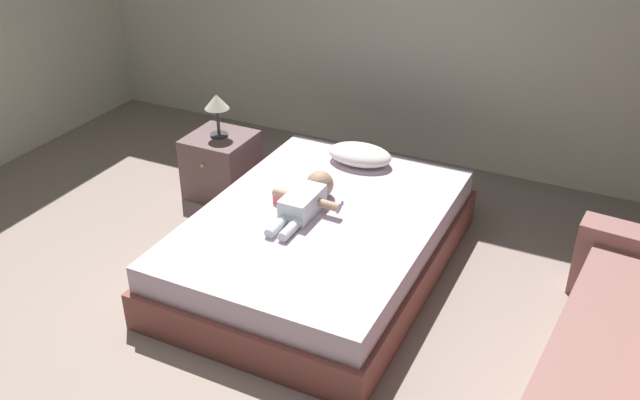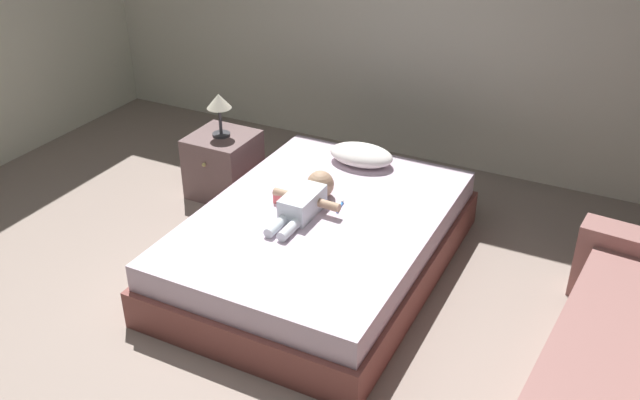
# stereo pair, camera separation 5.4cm
# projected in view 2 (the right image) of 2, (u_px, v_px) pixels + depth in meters

# --- Properties ---
(ground_plane) EXTENTS (8.00, 8.00, 0.00)m
(ground_plane) POSITION_uv_depth(u_px,v_px,m) (207.00, 360.00, 3.83)
(ground_plane) COLOR gray
(wall_behind_bed) EXTENTS (8.00, 0.12, 2.56)m
(wall_behind_bed) POSITION_uv_depth(u_px,v_px,m) (412.00, 6.00, 5.53)
(wall_behind_bed) COLOR silver
(wall_behind_bed) RESTS_ON ground_plane
(bed) EXTENTS (1.48, 2.09, 0.42)m
(bed) POSITION_uv_depth(u_px,v_px,m) (320.00, 242.00, 4.49)
(bed) COLOR brown
(bed) RESTS_ON ground_plane
(pillow) EXTENTS (0.47, 0.30, 0.14)m
(pillow) POSITION_uv_depth(u_px,v_px,m) (361.00, 155.00, 4.97)
(pillow) COLOR white
(pillow) RESTS_ON bed
(baby) EXTENTS (0.47, 0.69, 0.18)m
(baby) POSITION_uv_depth(u_px,v_px,m) (307.00, 198.00, 4.40)
(baby) COLOR silver
(baby) RESTS_ON bed
(toothbrush) EXTENTS (0.04, 0.15, 0.02)m
(toothbrush) POSITION_uv_depth(u_px,v_px,m) (340.00, 206.00, 4.45)
(toothbrush) COLOR #3280EB
(toothbrush) RESTS_ON bed
(nightstand) EXTENTS (0.47, 0.50, 0.49)m
(nightstand) POSITION_uv_depth(u_px,v_px,m) (224.00, 165.00, 5.38)
(nightstand) COLOR #6B5252
(nightstand) RESTS_ON ground_plane
(lamp) EXTENTS (0.18, 0.18, 0.33)m
(lamp) POSITION_uv_depth(u_px,v_px,m) (219.00, 104.00, 5.14)
(lamp) COLOR #333338
(lamp) RESTS_ON nightstand
(toy_block) EXTENTS (0.07, 0.07, 0.07)m
(toy_block) POSITION_uv_depth(u_px,v_px,m) (280.00, 198.00, 4.50)
(toy_block) COLOR #D95355
(toy_block) RESTS_ON bed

